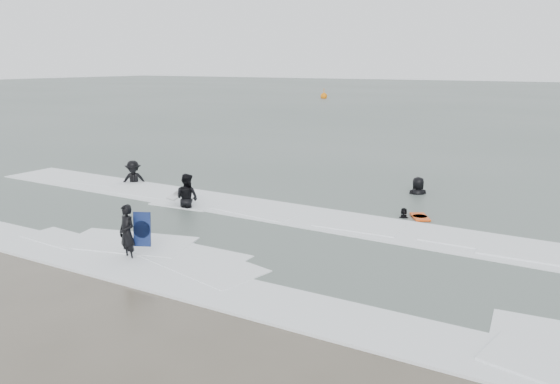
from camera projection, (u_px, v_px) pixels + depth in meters
The scene contains 10 objects.
ground at pixel (182, 271), 14.30m from camera, with size 320.00×320.00×0.00m, color brown.
sea at pixel (538, 99), 81.09m from camera, with size 320.00×320.00×0.00m, color #47544C.
surfer_centre at pixel (129, 260), 15.08m from camera, with size 0.58×0.38×1.59m, color black.
surfer_wading at pixel (188, 209), 20.29m from camera, with size 0.93×0.72×1.90m, color black.
surfer_breaker at pixel (134, 184), 24.48m from camera, with size 1.24×0.71×1.92m, color black.
surfer_right_near at pixel (404, 219), 18.99m from camera, with size 0.91×0.38×1.55m, color black.
surfer_right_far at pixel (418, 195), 22.43m from camera, with size 0.94×0.61×1.92m, color black.
surf_foam at pixel (259, 232), 17.38m from camera, with size 30.03×9.06×0.09m.
bodyboards at pixel (254, 211), 18.14m from camera, with size 9.08×8.43×1.25m.
buoy at pixel (324, 96), 81.81m from camera, with size 1.00×1.00×1.65m.
Camera 1 is at (9.09, -10.21, 5.31)m, focal length 35.00 mm.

